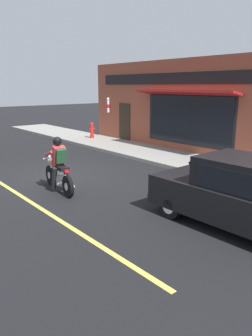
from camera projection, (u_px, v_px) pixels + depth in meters
The scene contains 6 objects.
ground_plane at pixel (59, 177), 11.18m from camera, with size 80.00×80.00×0.00m, color black.
sidewalk_curb at pixel (119, 146), 16.50m from camera, with size 2.60×22.00×0.14m, color gray.
storefront_building at pixel (170, 106), 15.48m from camera, with size 1.25×11.00×4.20m.
motorcycle_with_rider at pixel (58, 169), 9.55m from camera, with size 0.63×2.02×1.62m.
car_hatchback at pixel (238, 194), 7.03m from camera, with size 1.71×3.81×1.57m.
fire_hydrant at pixel (92, 130), 18.58m from camera, with size 0.36×0.24×0.88m.
Camera 1 is at (-5.11, -9.76, 3.02)m, focal length 35.00 mm.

